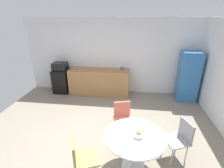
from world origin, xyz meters
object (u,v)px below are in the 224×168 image
Objects in this scene: chair_coral at (123,115)px; locker_cabinet at (188,77)px; microwave at (60,66)px; chair_gray at (181,136)px; chair_olive at (80,155)px; mug_white at (122,68)px; round_table at (135,142)px; fruit_bowl at (138,134)px; mini_fridge at (62,81)px.

locker_cabinet is at bearing 46.05° from chair_coral.
microwave reaches higher than chair_gray.
chair_coral is (-1.15, 0.56, 0.00)m from chair_gray.
chair_olive is 1.00× the size of chair_coral.
mug_white is (2.17, 0.10, -0.02)m from microwave.
round_table is 0.19m from fruit_bowl.
chair_olive is at bearing -160.35° from fruit_bowl.
locker_cabinet reaches higher than round_table.
mug_white is (2.17, 0.10, 0.53)m from mini_fridge.
chair_olive is 3.55m from mug_white.
locker_cabinet is 1.96× the size of chair_coral.
chair_gray is 1.00× the size of chair_coral.
locker_cabinet is at bearing -1.33° from mini_fridge.
locker_cabinet reaches higher than mug_white.
mug_white reaches higher than mini_fridge.
mini_fridge reaches higher than chair_coral.
mini_fridge reaches higher than chair_olive.
locker_cabinet is (4.32, -0.10, -0.16)m from microwave.
microwave is at bearing -177.41° from mug_white.
chair_coral is at bearing -85.21° from mug_white.
round_table is (-1.69, -2.95, -0.22)m from locker_cabinet.
locker_cabinet reaches higher than chair_coral.
microwave is at bearing 130.69° from round_table.
microwave reaches higher than chair_olive.
chair_olive is at bearing -97.14° from mug_white.
chair_coral is 4.02× the size of fruit_bowl.
locker_cabinet is 2.16m from mug_white.
round_table is 3.20m from mug_white.
microwave reaches higher than fruit_bowl.
locker_cabinet is at bearing -5.27° from mug_white.
microwave reaches higher than chair_coral.
mug_white is at bearing 98.17° from round_table.
chair_coral is at bearing 109.05° from fruit_bowl.
chair_coral is at bearing -133.95° from locker_cabinet.
chair_gray reaches higher than round_table.
chair_olive and chair_coral have the same top height.
locker_cabinet is 4.20m from chair_olive.
mini_fridge is 2.24m from mug_white.
chair_gray is at bearing 23.62° from fruit_bowl.
locker_cabinet is 7.86× the size of fruit_bowl.
locker_cabinet reaches higher than mini_fridge.
mug_white is at bearing 2.59° from microwave.
chair_gray is at bearing -107.32° from locker_cabinet.
mini_fridge is at bearing 142.47° from chair_gray.
round_table is at bearing -49.31° from mini_fridge.
chair_olive is (1.73, -3.39, 0.10)m from mini_fridge.
round_table is at bearing -49.31° from microwave.
chair_olive is 1.00× the size of chair_gray.
mini_fridge reaches higher than fruit_bowl.
round_table is at bearing -119.88° from locker_cabinet.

